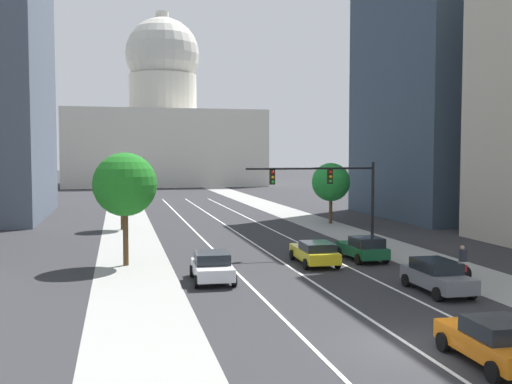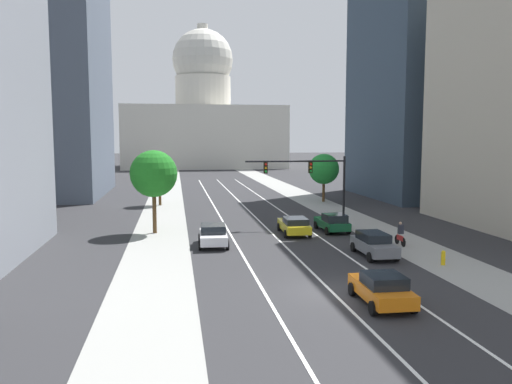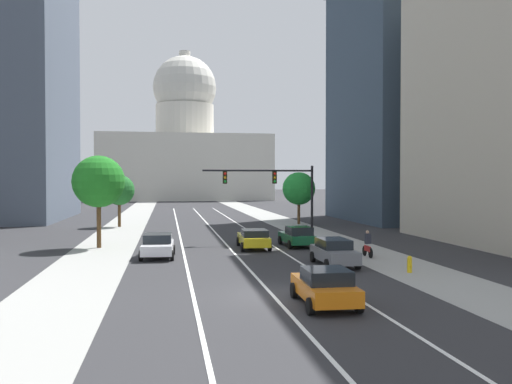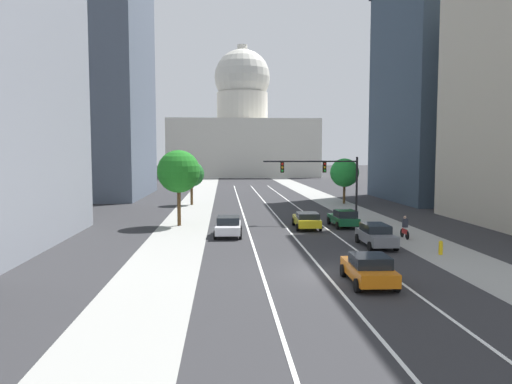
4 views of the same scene
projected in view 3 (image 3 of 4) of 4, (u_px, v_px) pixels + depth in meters
ground_plane at (206, 222)px, 62.23m from camera, size 400.00×400.00×0.00m
sidewalk_left at (124, 227)px, 55.84m from camera, size 4.38×130.00×0.01m
sidewalk_right at (290, 224)px, 58.77m from camera, size 4.38×130.00×0.01m
lane_stripe_left at (180, 236)px, 46.89m from camera, size 0.16×90.00×0.01m
lane_stripe_center at (218, 235)px, 47.44m from camera, size 0.16×90.00×0.01m
lane_stripe_right at (255, 234)px, 48.00m from camera, size 0.16×90.00×0.01m
office_tower_far_right at (424, 94)px, 64.91m from camera, size 19.53×20.21×30.78m
capitol_building at (185, 150)px, 133.56m from camera, size 40.83×25.76×37.05m
car_gray at (334, 252)px, 30.62m from camera, size 1.97×4.47×1.54m
car_yellow at (254, 238)px, 38.13m from camera, size 2.25×4.80×1.42m
car_white at (158, 245)px, 33.79m from camera, size 2.23×4.08×1.50m
car_green at (297, 236)px, 39.32m from camera, size 2.13×4.26×1.53m
car_orange at (325, 286)px, 20.90m from camera, size 2.14×4.20×1.48m
traffic_signal_mast at (276, 186)px, 42.09m from camera, size 8.86×0.39×6.07m
fire_hydrant at (410, 264)px, 28.29m from camera, size 0.26×0.35×0.91m
cyclist at (368, 244)px, 33.94m from camera, size 0.36×1.70×1.72m
street_tree_near_left at (119, 190)px, 55.66m from camera, size 3.16×3.16×5.44m
street_tree_mid_left at (99, 182)px, 38.50m from camera, size 3.77×3.77×6.70m
street_tree_near_right at (299, 189)px, 59.06m from camera, size 3.64×3.64×5.79m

